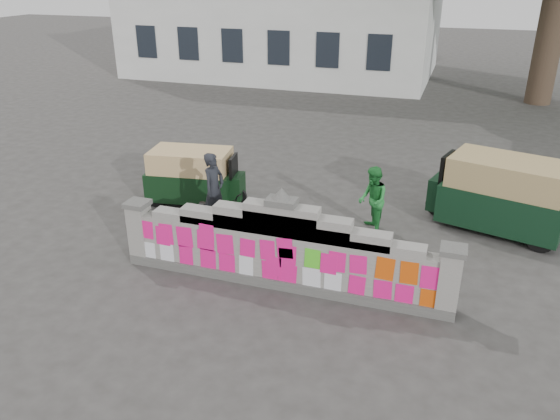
# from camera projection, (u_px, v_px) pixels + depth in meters

# --- Properties ---
(ground) EXTENTS (100.00, 100.00, 0.00)m
(ground) POSITION_uv_depth(u_px,v_px,m) (281.00, 285.00, 10.46)
(ground) COLOR #383533
(ground) RESTS_ON ground
(parapet_wall) EXTENTS (6.48, 0.44, 2.01)m
(parapet_wall) POSITION_uv_depth(u_px,v_px,m) (281.00, 251.00, 10.15)
(parapet_wall) COLOR #4C4C49
(parapet_wall) RESTS_ON ground
(cyclist_bike) EXTENTS (1.96, 0.97, 0.98)m
(cyclist_bike) POSITION_uv_depth(u_px,v_px,m) (215.00, 214.00, 12.27)
(cyclist_bike) COLOR black
(cyclist_bike) RESTS_ON ground
(cyclist_rider) EXTENTS (0.50, 0.67, 1.67)m
(cyclist_rider) POSITION_uv_depth(u_px,v_px,m) (215.00, 200.00, 12.13)
(cyclist_rider) COLOR black
(cyclist_rider) RESTS_ON ground
(pedestrian) EXTENTS (0.82, 0.91, 1.54)m
(pedestrian) POSITION_uv_depth(u_px,v_px,m) (373.00, 200.00, 12.29)
(pedestrian) COLOR #248736
(pedestrian) RESTS_ON ground
(rickshaw_left) EXTENTS (2.57, 1.46, 1.38)m
(rickshaw_left) POSITION_uv_depth(u_px,v_px,m) (194.00, 175.00, 13.87)
(rickshaw_left) COLOR black
(rickshaw_left) RESTS_ON ground
(rickshaw_right) EXTENTS (3.18, 2.09, 1.71)m
(rickshaw_right) POSITION_uv_depth(u_px,v_px,m) (501.00, 194.00, 12.32)
(rickshaw_right) COLOR black
(rickshaw_right) RESTS_ON ground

